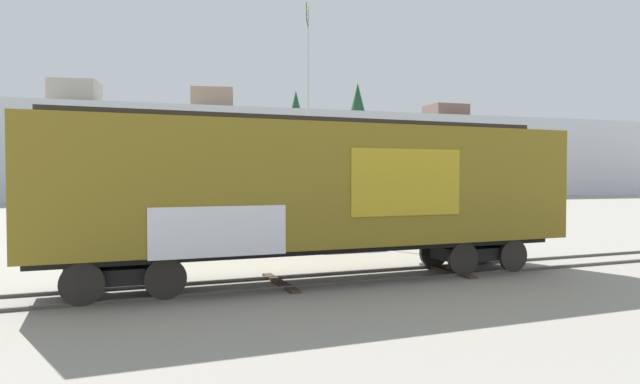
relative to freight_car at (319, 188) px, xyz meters
name	(u,v)px	position (x,y,z in m)	size (l,w,h in m)	color
ground_plane	(300,282)	(-0.52, 0.00, -2.42)	(260.00, 260.00, 0.00)	gray
track	(329,279)	(0.28, 0.02, -2.38)	(59.97, 5.60, 0.08)	#4C4742
freight_car	(319,188)	(0.00, 0.00, 0.00)	(13.98, 3.71, 4.24)	olive
flagpole	(308,98)	(2.44, 9.40, 3.67)	(0.53, 1.31, 10.11)	silver
hillside	(173,157)	(-0.54, 66.91, 2.96)	(131.73, 36.05, 15.10)	silver
parked_car_white	(187,228)	(-2.85, 6.92, -1.59)	(4.81, 2.60, 1.68)	silver
parked_car_blue	(325,225)	(2.36, 6.75, -1.61)	(4.70, 2.02, 1.56)	navy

